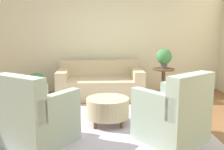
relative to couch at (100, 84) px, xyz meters
name	(u,v)px	position (x,y,z in m)	size (l,w,h in m)	color
ground_plane	(105,126)	(0.05, -1.84, -0.31)	(16.00, 16.00, 0.00)	brown
wall_back	(102,36)	(0.05, 0.67, 1.09)	(8.91, 0.12, 2.80)	beige
rug	(105,125)	(0.05, -1.84, -0.30)	(3.22, 2.42, 0.01)	#BCB2C1
couch	(100,84)	(0.00, 0.00, 0.00)	(1.93, 0.98, 0.83)	#C6B289
armchair_left	(37,118)	(-0.90, -2.52, 0.08)	(1.11, 1.12, 1.00)	#9EB29E
armchair_right	(174,116)	(0.99, -2.52, 0.08)	(1.11, 1.12, 1.00)	#9EB29E
ottoman_table	(108,108)	(0.10, -1.78, -0.02)	(0.71, 0.71, 0.44)	#C6B289
side_table	(163,79)	(1.41, -0.26, 0.16)	(0.49, 0.49, 0.70)	brown
potted_plant_on_side_table	(164,57)	(1.41, -0.26, 0.65)	(0.34, 0.34, 0.44)	#4C4742
potted_plant_floor	(36,84)	(-1.44, -0.13, 0.04)	(0.48, 0.48, 0.60)	#4C4742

